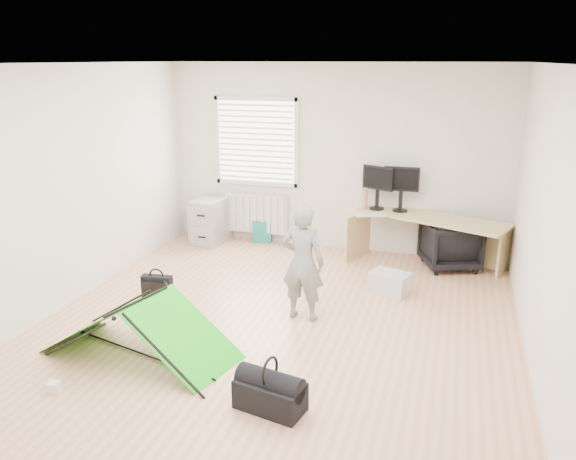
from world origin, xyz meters
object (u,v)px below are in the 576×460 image
(filing_cabinet, at_px, (210,221))
(duffel_bag, at_px, (270,396))
(person, at_px, (303,263))
(kite, at_px, (139,328))
(thermos, at_px, (365,199))
(storage_crate, at_px, (390,283))
(monitor_left, at_px, (377,194))
(office_chair, at_px, (450,245))
(laptop_bag, at_px, (157,287))
(desk, at_px, (430,241))
(monitor_right, at_px, (401,195))

(filing_cabinet, xyz_separation_m, duffel_bag, (2.27, -3.86, -0.22))
(person, relative_size, kite, 0.71)
(thermos, xyz_separation_m, storage_crate, (0.55, -1.29, -0.70))
(monitor_left, relative_size, thermos, 1.72)
(person, bearing_deg, storage_crate, -126.81)
(monitor_left, distance_m, kite, 4.00)
(office_chair, bearing_deg, laptop_bag, 10.40)
(storage_crate, relative_size, duffel_bag, 0.81)
(filing_cabinet, height_order, monitor_left, monitor_left)
(desk, xyz_separation_m, duffel_bag, (-1.03, -3.83, -0.22))
(filing_cabinet, bearing_deg, duffel_bag, -54.33)
(kite, bearing_deg, thermos, 80.52)
(kite, xyz_separation_m, storage_crate, (2.10, 2.22, -0.15))
(office_chair, bearing_deg, kite, 28.70)
(person, bearing_deg, duffel_bag, 100.01)
(desk, distance_m, storage_crate, 1.23)
(desk, xyz_separation_m, storage_crate, (-0.39, -1.15, -0.22))
(laptop_bag, xyz_separation_m, duffel_bag, (2.01, -1.73, -0.02))
(laptop_bag, bearing_deg, person, -6.82)
(kite, bearing_deg, desk, 67.83)
(office_chair, xyz_separation_m, kite, (-2.77, -3.34, -0.04))
(thermos, bearing_deg, laptop_bag, -132.99)
(filing_cabinet, relative_size, monitor_right, 1.42)
(desk, height_order, office_chair, desk)
(filing_cabinet, distance_m, office_chair, 3.58)
(person, bearing_deg, laptop_bag, 2.36)
(filing_cabinet, height_order, laptop_bag, filing_cabinet)
(monitor_right, height_order, person, person)
(desk, bearing_deg, monitor_left, -171.13)
(desk, distance_m, person, 2.48)
(monitor_left, height_order, duffel_bag, monitor_left)
(kite, bearing_deg, monitor_right, 74.20)
(laptop_bag, bearing_deg, thermos, 41.21)
(thermos, bearing_deg, filing_cabinet, -177.12)
(kite, xyz_separation_m, duffel_bag, (1.47, -0.47, -0.16))
(desk, xyz_separation_m, kite, (-2.50, -3.37, -0.06))
(person, distance_m, duffel_bag, 1.79)
(storage_crate, xyz_separation_m, laptop_bag, (-2.64, -0.95, 0.01))
(thermos, bearing_deg, monitor_left, 11.53)
(monitor_right, relative_size, person, 0.37)
(monitor_left, distance_m, laptop_bag, 3.30)
(office_chair, relative_size, kite, 0.39)
(desk, distance_m, duffel_bag, 3.98)
(office_chair, bearing_deg, filing_cabinet, -22.55)
(office_chair, distance_m, storage_crate, 1.31)
(desk, relative_size, storage_crate, 4.45)
(monitor_left, xyz_separation_m, thermos, (-0.17, -0.03, -0.09))
(monitor_right, distance_m, storage_crate, 1.53)
(kite, relative_size, storage_crate, 3.99)
(thermos, bearing_deg, kite, -113.87)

